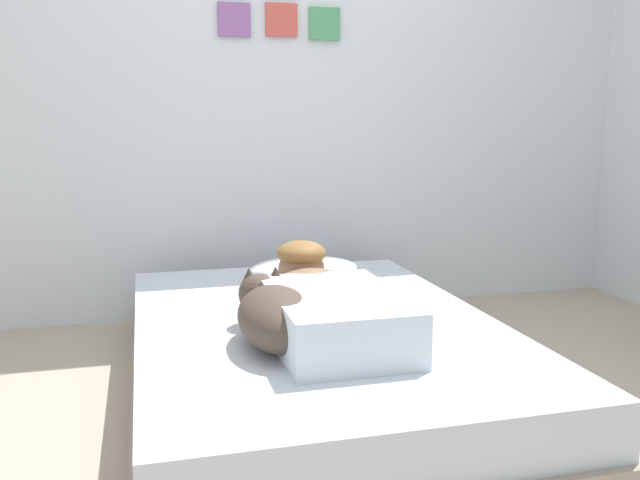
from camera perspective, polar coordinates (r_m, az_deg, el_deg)
name	(u,v)px	position (r m, az deg, el deg)	size (l,w,h in m)	color
ground_plane	(369,425)	(2.45, 4.16, -15.27)	(12.04, 12.04, 0.00)	tan
back_wall	(278,81)	(3.71, -3.58, 13.22)	(4.02, 0.12, 2.50)	silver
bed	(315,356)	(2.65, -0.42, -9.79)	(1.37, 2.02, 0.30)	gray
pillow	(304,269)	(3.20, -1.39, -2.45)	(0.52, 0.32, 0.11)	silver
person_lying	(325,304)	(2.42, 0.41, -5.38)	(0.43, 0.92, 0.27)	silver
dog	(275,315)	(2.30, -3.83, -6.29)	(0.26, 0.57, 0.21)	#4C3D33
coffee_cup	(307,279)	(3.08, -1.09, -3.30)	(0.12, 0.09, 0.07)	teal
cell_phone	(370,335)	(2.40, 4.25, -8.03)	(0.07, 0.14, 0.01)	black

